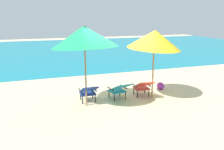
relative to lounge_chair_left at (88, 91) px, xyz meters
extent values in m
plane|color=beige|center=(1.02, 3.94, -0.40)|extent=(40.00, 40.00, 0.00)
cube|color=teal|center=(1.02, 12.65, -0.40)|extent=(40.00, 18.00, 0.01)
cube|color=navy|center=(0.01, 0.17, -0.12)|extent=(0.54, 0.52, 0.04)
cube|color=navy|center=(-0.01, -0.19, 0.15)|extent=(0.54, 0.53, 0.27)
cylinder|color=black|center=(-0.21, 0.39, -0.27)|extent=(0.04, 0.04, 0.26)
cylinder|color=black|center=(0.23, 0.38, -0.27)|extent=(0.04, 0.04, 0.26)
cylinder|color=black|center=(-0.22, -0.03, -0.27)|extent=(0.04, 0.04, 0.26)
cylinder|color=black|center=(0.22, -0.04, -0.27)|extent=(0.04, 0.04, 0.26)
cube|color=black|center=(-0.25, 0.18, 0.00)|extent=(0.05, 0.50, 0.03)
cube|color=black|center=(0.27, 0.17, 0.00)|extent=(0.05, 0.50, 0.03)
cube|color=teal|center=(1.05, 0.08, -0.12)|extent=(0.58, 0.57, 0.04)
cube|color=teal|center=(1.10, -0.29, 0.15)|extent=(0.59, 0.58, 0.27)
cylinder|color=black|center=(0.81, 0.26, -0.27)|extent=(0.04, 0.04, 0.26)
cylinder|color=black|center=(1.24, 0.32, -0.27)|extent=(0.04, 0.04, 0.26)
cylinder|color=black|center=(0.86, -0.16, -0.27)|extent=(0.04, 0.04, 0.26)
cylinder|color=black|center=(1.30, -0.10, -0.27)|extent=(0.04, 0.04, 0.26)
cube|color=black|center=(0.80, 0.04, 0.00)|extent=(0.10, 0.50, 0.03)
cube|color=black|center=(1.31, 0.11, 0.00)|extent=(0.10, 0.50, 0.03)
cube|color=red|center=(2.01, 0.10, -0.12)|extent=(0.57, 0.55, 0.04)
cube|color=red|center=(1.97, -0.27, 0.15)|extent=(0.57, 0.57, 0.27)
cylinder|color=black|center=(1.81, 0.33, -0.27)|extent=(0.04, 0.04, 0.26)
cylinder|color=black|center=(2.25, 0.28, -0.27)|extent=(0.04, 0.04, 0.26)
cylinder|color=black|center=(1.77, -0.09, -0.27)|extent=(0.04, 0.04, 0.26)
cylinder|color=black|center=(2.20, -0.13, -0.27)|extent=(0.04, 0.04, 0.26)
cube|color=black|center=(1.75, 0.12, 0.00)|extent=(0.08, 0.50, 0.03)
cube|color=black|center=(2.26, 0.07, 0.00)|extent=(0.08, 0.50, 0.03)
cylinder|color=olive|center=(-0.13, -0.24, 0.57)|extent=(0.05, 0.05, 1.95)
cone|color=#1E9E60|center=(-0.13, -0.24, 1.85)|extent=(2.72, 2.74, 0.81)
sphere|color=#4C3823|center=(-0.13, -0.24, 2.14)|extent=(0.07, 0.07, 0.07)
cylinder|color=olive|center=(2.26, -0.26, 0.50)|extent=(0.05, 0.05, 1.81)
cone|color=yellow|center=(2.26, -0.26, 1.69)|extent=(2.57, 2.57, 0.74)
sphere|color=#4C3823|center=(2.26, -0.26, 1.97)|extent=(0.07, 0.07, 0.07)
sphere|color=purple|center=(3.05, 0.50, -0.26)|extent=(0.29, 0.29, 0.29)
camera|label=1|loc=(-1.61, -7.23, 2.46)|focal=37.04mm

